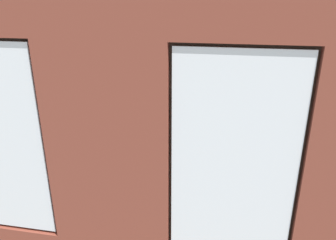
% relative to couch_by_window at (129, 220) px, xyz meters
% --- Properties ---
extents(ground_plane, '(6.96, 6.55, 0.10)m').
position_rel_couch_by_window_xyz_m(ground_plane, '(-0.06, -2.24, -0.38)').
color(ground_plane, brown).
extents(brick_wall_with_windows, '(6.36, 0.30, 3.38)m').
position_rel_couch_by_window_xyz_m(brick_wall_with_windows, '(-0.06, 0.65, 1.36)').
color(brick_wall_with_windows, brown).
rests_on(brick_wall_with_windows, ground_plane).
extents(couch_by_window, '(1.73, 0.87, 0.80)m').
position_rel_couch_by_window_xyz_m(couch_by_window, '(0.00, 0.00, 0.00)').
color(couch_by_window, black).
rests_on(couch_by_window, ground_plane).
extents(couch_left, '(0.91, 1.94, 0.80)m').
position_rel_couch_by_window_xyz_m(couch_left, '(-2.54, -2.26, -0.00)').
color(couch_left, black).
rests_on(couch_left, ground_plane).
extents(coffee_table, '(1.38, 0.86, 0.42)m').
position_rel_couch_by_window_xyz_m(coffee_table, '(-0.31, -2.19, 0.04)').
color(coffee_table, '#A87547').
rests_on(coffee_table, ground_plane).
extents(cup_ceramic, '(0.09, 0.09, 0.10)m').
position_rel_couch_by_window_xyz_m(cup_ceramic, '(-0.14, -2.30, 0.14)').
color(cup_ceramic, '#4C4C51').
rests_on(cup_ceramic, coffee_table).
extents(candle_jar, '(0.08, 0.08, 0.12)m').
position_rel_couch_by_window_xyz_m(candle_jar, '(0.10, -2.06, 0.15)').
color(candle_jar, '#B7333D').
rests_on(candle_jar, coffee_table).
extents(remote_gray, '(0.15, 0.16, 0.02)m').
position_rel_couch_by_window_xyz_m(remote_gray, '(-0.69, -2.34, 0.10)').
color(remote_gray, '#59595B').
rests_on(remote_gray, coffee_table).
extents(remote_black, '(0.17, 0.14, 0.02)m').
position_rel_couch_by_window_xyz_m(remote_black, '(-0.42, -2.06, 0.10)').
color(remote_black, black).
rests_on(remote_black, coffee_table).
extents(media_console, '(0.98, 0.42, 0.57)m').
position_rel_couch_by_window_xyz_m(media_console, '(2.77, -2.63, -0.05)').
color(media_console, black).
rests_on(media_console, ground_plane).
extents(tv_flatscreen, '(1.13, 0.20, 0.77)m').
position_rel_couch_by_window_xyz_m(tv_flatscreen, '(2.77, -2.63, 0.62)').
color(tv_flatscreen, black).
rests_on(tv_flatscreen, media_console).
extents(papasan_chair, '(1.15, 1.15, 0.71)m').
position_rel_couch_by_window_xyz_m(papasan_chair, '(0.85, -4.32, 0.12)').
color(papasan_chair, olive).
rests_on(papasan_chair, ground_plane).
extents(potted_plant_corner_near_left, '(0.76, 0.75, 1.32)m').
position_rel_couch_by_window_xyz_m(potted_plant_corner_near_left, '(-2.70, -4.52, 0.44)').
color(potted_plant_corner_near_left, '#47423D').
rests_on(potted_plant_corner_near_left, ground_plane).
extents(potted_plant_foreground_right, '(1.23, 1.16, 1.35)m').
position_rel_couch_by_window_xyz_m(potted_plant_foreground_right, '(2.47, -4.46, 0.55)').
color(potted_plant_foreground_right, '#47423D').
rests_on(potted_plant_foreground_right, ground_plane).
extents(potted_plant_mid_room_small, '(0.31, 0.31, 0.46)m').
position_rel_couch_by_window_xyz_m(potted_plant_mid_room_small, '(-0.69, -3.09, -0.02)').
color(potted_plant_mid_room_small, gray).
rests_on(potted_plant_mid_room_small, ground_plane).
extents(potted_plant_near_tv, '(0.50, 0.50, 0.87)m').
position_rel_couch_by_window_xyz_m(potted_plant_near_tv, '(2.22, -1.69, 0.22)').
color(potted_plant_near_tv, '#47423D').
rests_on(potted_plant_near_tv, ground_plane).
extents(potted_plant_between_couches, '(1.07, 1.19, 1.25)m').
position_rel_couch_by_window_xyz_m(potted_plant_between_couches, '(-1.31, -0.05, 0.20)').
color(potted_plant_between_couches, beige).
rests_on(potted_plant_between_couches, ground_plane).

